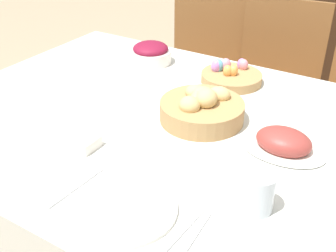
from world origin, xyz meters
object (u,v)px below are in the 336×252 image
at_px(bread_basket, 202,108).
at_px(egg_basket, 231,76).
at_px(chair_far_left, 198,70).
at_px(beet_salad_bowl, 151,53).
at_px(chair_far_center, 272,88).
at_px(spoon, 192,240).
at_px(drinking_cup, 258,192).
at_px(knife, 180,234).
at_px(ham_platter, 283,143).
at_px(fork, 76,188).
at_px(dinner_plate, 124,209).
at_px(butter_dish, 78,140).

xyz_separation_m(bread_basket, egg_basket, (-0.04, 0.32, -0.02)).
distance_m(chair_far_left, beet_salad_bowl, 0.63).
xyz_separation_m(chair_far_left, chair_far_center, (0.43, -0.00, 0.00)).
xyz_separation_m(spoon, drinking_cup, (0.08, 0.17, 0.05)).
distance_m(bread_basket, knife, 0.51).
bearing_deg(ham_platter, fork, -131.09).
relative_size(egg_basket, dinner_plate, 0.91).
relative_size(chair_far_left, beet_salad_bowl, 5.29).
bearing_deg(spoon, chair_far_left, 114.07).
relative_size(beet_salad_bowl, fork, 0.92).
relative_size(beet_salad_bowl, butter_dish, 1.44).
xyz_separation_m(chair_far_center, dinner_plate, (0.09, -1.34, 0.26)).
relative_size(chair_far_center, butter_dish, 7.61).
relative_size(bread_basket, dinner_plate, 1.06).
bearing_deg(butter_dish, chair_far_center, 80.75).
bearing_deg(beet_salad_bowl, egg_basket, 0.06).
distance_m(egg_basket, dinner_plate, 0.79).
height_order(knife, drinking_cup, drinking_cup).
height_order(ham_platter, dinner_plate, ham_platter).
height_order(chair_far_left, dinner_plate, chair_far_left).
height_order(bread_basket, egg_basket, bread_basket).
bearing_deg(spoon, ham_platter, 79.92).
bearing_deg(fork, ham_platter, 52.34).
bearing_deg(fork, knife, 3.42).
relative_size(spoon, butter_dish, 1.57).
distance_m(ham_platter, knife, 0.45).
bearing_deg(ham_platter, beet_salad_bowl, 153.01).
bearing_deg(butter_dish, spoon, -18.47).
xyz_separation_m(chair_far_center, knife, (0.24, -1.34, 0.25)).
height_order(chair_far_left, drinking_cup, chair_far_left).
height_order(egg_basket, beet_salad_bowl, beet_salad_bowl).
bearing_deg(chair_far_center, chair_far_left, 174.04).
distance_m(dinner_plate, spoon, 0.18).
height_order(fork, drinking_cup, drinking_cup).
bearing_deg(egg_basket, knife, -73.07).
height_order(dinner_plate, butter_dish, butter_dish).
height_order(chair_far_center, spoon, chair_far_center).
xyz_separation_m(dinner_plate, spoon, (0.18, 0.00, -0.00)).
distance_m(chair_far_center, spoon, 1.39).
height_order(egg_basket, ham_platter, egg_basket).
height_order(beet_salad_bowl, knife, beet_salad_bowl).
bearing_deg(beet_salad_bowl, fork, -69.07).
bearing_deg(drinking_cup, chair_far_left, 123.46).
relative_size(dinner_plate, spoon, 1.35).
height_order(bread_basket, dinner_plate, bread_basket).
xyz_separation_m(chair_far_left, fork, (0.37, -1.34, 0.25)).
bearing_deg(bread_basket, butter_dish, -126.29).
bearing_deg(chair_far_center, beet_salad_bowl, -129.44).
bearing_deg(dinner_plate, butter_dish, 151.18).
bearing_deg(fork, butter_dish, 133.32).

